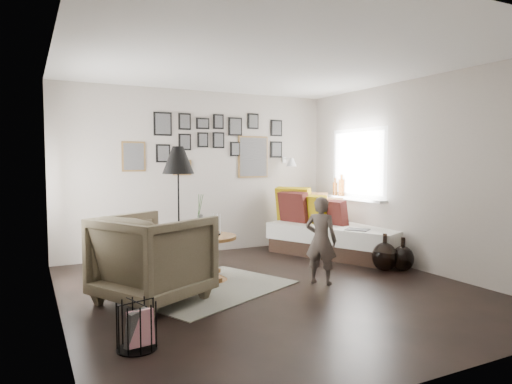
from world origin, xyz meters
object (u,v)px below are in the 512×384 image
vase (201,223)px  demijohn_small (403,258)px  pedestal_table (208,260)px  magazine_basket (137,326)px  floor_lamp (178,165)px  child (321,240)px  daybed (333,233)px  armchair (153,258)px  demijohn_large (384,257)px

vase → demijohn_small: 2.76m
pedestal_table → magazine_basket: size_ratio=1.89×
pedestal_table → floor_lamp: (-0.33, 0.12, 1.17)m
magazine_basket → child: child is taller
daybed → armchair: (-3.15, -1.11, 0.13)m
vase → demijohn_large: (2.39, -0.64, -0.53)m
pedestal_table → child: 1.42m
pedestal_table → demijohn_small: pedestal_table is taller
pedestal_table → floor_lamp: size_ratio=0.43×
floor_lamp → child: 1.95m
floor_lamp → demijohn_large: (2.63, -0.74, -1.24)m
daybed → magazine_basket: bearing=-171.9°
floor_lamp → child: size_ratio=1.57×
daybed → pedestal_table: bearing=169.6°
armchair → pedestal_table: bearing=-85.0°
floor_lamp → magazine_basket: 2.38m
pedestal_table → floor_lamp: 1.22m
daybed → floor_lamp: 2.92m
floor_lamp → daybed: bearing=9.7°
floor_lamp → magazine_basket: size_ratio=4.38×
magazine_basket → demijohn_large: 3.70m
daybed → child: size_ratio=2.16×
vase → armchair: vase is taller
magazine_basket → demijohn_small: demijohn_small is taller
pedestal_table → vase: size_ratio=1.40×
child → pedestal_table: bearing=18.7°
daybed → magazine_basket: size_ratio=6.05×
armchair → magazine_basket: (-0.43, -1.16, -0.28)m
vase → demijohn_small: bearing=-16.3°
demijohn_large → child: bearing=-173.4°
pedestal_table → demijohn_large: pedestal_table is taller
armchair → daybed: bearing=-98.8°
floor_lamp → child: bearing=-30.2°
child → demijohn_small: bearing=-128.0°
vase → magazine_basket: vase is taller
daybed → magazine_basket: daybed is taller
vase → floor_lamp: bearing=158.0°
floor_lamp → demijohn_large: floor_lamp is taller
vase → child: 1.48m
demijohn_large → demijohn_small: demijohn_large is taller
floor_lamp → demijohn_large: bearing=-15.7°
demijohn_large → demijohn_small: (0.21, -0.12, -0.02)m
child → vase: bearing=19.8°
floor_lamp → demijohn_large: size_ratio=3.28×
magazine_basket → floor_lamp: bearing=63.2°
armchair → floor_lamp: 1.26m
vase → armchair: (-0.73, -0.55, -0.26)m
pedestal_table → magazine_basket: bearing=-126.3°
pedestal_table → daybed: 2.41m
vase → demijohn_small: vase is taller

